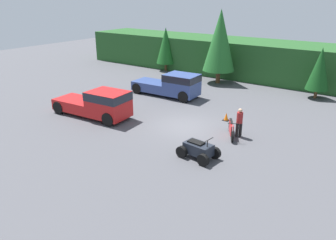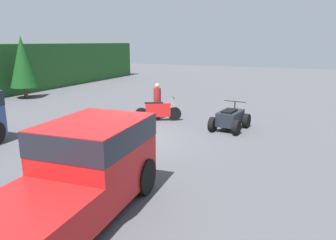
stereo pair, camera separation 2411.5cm
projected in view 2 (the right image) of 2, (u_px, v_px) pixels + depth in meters
The scene contains 7 objects.
ground_plane at pixel (131, 138), 13.16m from camera, with size 80.00×80.00×0.00m, color #4C4C51.
tree_mid_right at pixel (23, 62), 22.00m from camera, with size 1.83×1.83×4.17m.
pickup_truck_red at pixel (75, 173), 7.01m from camera, with size 5.96×2.53×1.99m.
dirt_bike at pixel (158, 111), 15.93m from camera, with size 1.26×2.03×1.14m.
quad_atv at pixel (230, 119), 14.34m from camera, with size 2.14×1.49×1.19m.
rider_person at pixel (157, 100), 16.25m from camera, with size 0.52×0.52×1.79m.
traffic_cone at pixel (102, 117), 15.63m from camera, with size 0.42×0.42×0.55m.
Camera 2 is at (-10.92, -6.51, 3.79)m, focal length 35.00 mm.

